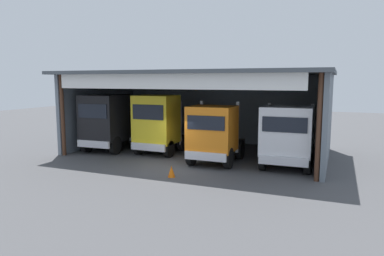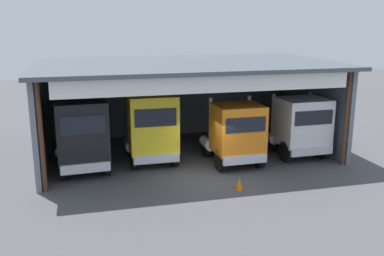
% 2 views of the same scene
% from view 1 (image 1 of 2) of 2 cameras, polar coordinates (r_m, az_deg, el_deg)
% --- Properties ---
extents(ground_plane, '(80.00, 80.00, 0.00)m').
position_cam_1_polar(ground_plane, '(19.29, -3.47, -6.26)').
color(ground_plane, '#4C4C4F').
rests_on(ground_plane, ground).
extents(workshop_shed, '(16.05, 9.49, 5.19)m').
position_cam_1_polar(workshop_shed, '(23.46, 2.00, 5.22)').
color(workshop_shed, slate).
rests_on(workshop_shed, ground).
extents(truck_black_right_bay, '(2.74, 5.27, 3.72)m').
position_cam_1_polar(truck_black_right_bay, '(23.89, -13.56, 1.01)').
color(truck_black_right_bay, black).
rests_on(truck_black_right_bay, ground).
extents(truck_yellow_center_bay, '(2.60, 4.21, 3.73)m').
position_cam_1_polar(truck_yellow_center_bay, '(22.37, -5.53, 0.68)').
color(truck_yellow_center_bay, yellow).
rests_on(truck_yellow_center_bay, ground).
extents(truck_orange_left_bay, '(2.60, 5.11, 3.47)m').
position_cam_1_polar(truck_orange_left_bay, '(19.70, 3.60, -0.96)').
color(truck_orange_left_bay, orange).
rests_on(truck_orange_left_bay, ground).
extents(truck_white_center_left_bay, '(2.75, 4.71, 3.41)m').
position_cam_1_polar(truck_white_center_left_bay, '(19.19, 15.06, -1.23)').
color(truck_white_center_left_bay, white).
rests_on(truck_white_center_left_bay, ground).
extents(oil_drum, '(0.58, 0.58, 0.90)m').
position_cam_1_polar(oil_drum, '(24.68, 12.54, -2.29)').
color(oil_drum, '#B21E19').
rests_on(oil_drum, ground).
extents(tool_cart, '(0.90, 0.60, 1.00)m').
position_cam_1_polar(tool_cart, '(26.14, 3.27, -1.45)').
color(tool_cart, black).
rests_on(tool_cart, ground).
extents(traffic_cone, '(0.36, 0.36, 0.56)m').
position_cam_1_polar(traffic_cone, '(17.23, -3.33, -7.00)').
color(traffic_cone, orange).
rests_on(traffic_cone, ground).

